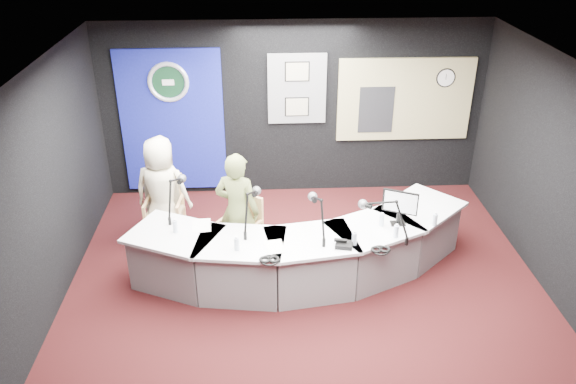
{
  "coord_description": "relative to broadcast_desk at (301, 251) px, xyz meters",
  "views": [
    {
      "loc": [
        -0.53,
        -5.62,
        4.47
      ],
      "look_at": [
        -0.2,
        0.8,
        1.1
      ],
      "focal_mm": 36.0,
      "sensor_mm": 36.0,
      "label": 1
    }
  ],
  "objects": [
    {
      "name": "armchair_left",
      "position": [
        -1.85,
        0.95,
        0.15
      ],
      "size": [
        0.63,
        0.63,
        1.04
      ],
      "primitive_type": null,
      "rotation": [
        0.0,
        0.0,
        -0.08
      ],
      "color": "tan",
      "rests_on": "ground"
    },
    {
      "name": "ceiling",
      "position": [
        0.05,
        -0.55,
        2.42
      ],
      "size": [
        6.0,
        6.0,
        0.02
      ],
      "primitive_type": "cube",
      "color": "silver",
      "rests_on": "ground"
    },
    {
      "name": "framed_photo_upper",
      "position": [
        0.1,
        2.39,
        1.65
      ],
      "size": [
        0.34,
        0.02,
        0.27
      ],
      "primitive_type": "cube",
      "color": "gray",
      "rests_on": "pinboard"
    },
    {
      "name": "booth_glow",
      "position": [
        1.8,
        2.41,
        1.18
      ],
      "size": [
        2.0,
        0.02,
        1.2
      ],
      "primitive_type": "cube",
      "color": "#D4AB86",
      "rests_on": "booth_window_frame"
    },
    {
      "name": "wall_back",
      "position": [
        0.05,
        2.45,
        1.02
      ],
      "size": [
        6.0,
        0.02,
        2.8
      ],
      "primitive_type": "cube",
      "color": "black",
      "rests_on": "ground"
    },
    {
      "name": "framed_photo_lower",
      "position": [
        0.1,
        2.39,
        1.09
      ],
      "size": [
        0.34,
        0.02,
        0.27
      ],
      "primitive_type": "cube",
      "color": "gray",
      "rests_on": "pinboard"
    },
    {
      "name": "boom_mic_b",
      "position": [
        -0.62,
        0.02,
        0.68
      ],
      "size": [
        0.26,
        0.72,
        0.6
      ],
      "primitive_type": null,
      "color": "black",
      "rests_on": "broadcast_desk"
    },
    {
      "name": "wall_right",
      "position": [
        3.05,
        -0.55,
        1.02
      ],
      "size": [
        0.02,
        6.0,
        2.8
      ],
      "primitive_type": "cube",
      "color": "black",
      "rests_on": "ground"
    },
    {
      "name": "headphones_near",
      "position": [
        0.88,
        -0.61,
        0.39
      ],
      "size": [
        0.23,
        0.23,
        0.04
      ],
      "primitive_type": "torus",
      "color": "black",
      "rests_on": "broadcast_desk"
    },
    {
      "name": "seal_center",
      "position": [
        -1.85,
        2.38,
        1.52
      ],
      "size": [
        0.48,
        0.01,
        0.48
      ],
      "primitive_type": "cylinder",
      "rotation": [
        1.57,
        0.0,
        0.0
      ],
      "color": "black",
      "rests_on": "backdrop_panel"
    },
    {
      "name": "agency_seal",
      "position": [
        -1.85,
        2.38,
        1.52
      ],
      "size": [
        0.63,
        0.07,
        0.63
      ],
      "primitive_type": "torus",
      "rotation": [
        1.57,
        0.0,
        0.0
      ],
      "color": "silver",
      "rests_on": "backdrop_panel"
    },
    {
      "name": "equipment_rack",
      "position": [
        1.35,
        2.39,
        1.03
      ],
      "size": [
        0.55,
        0.02,
        0.75
      ],
      "primitive_type": "cube",
      "color": "black",
      "rests_on": "booth_window_frame"
    },
    {
      "name": "ground",
      "position": [
        0.05,
        -0.55,
        -0.38
      ],
      "size": [
        6.0,
        6.0,
        0.0
      ],
      "primitive_type": "plane",
      "color": "black",
      "rests_on": "ground"
    },
    {
      "name": "armchair_right",
      "position": [
        -0.8,
        0.31,
        0.09
      ],
      "size": [
        0.73,
        0.73,
        0.93
      ],
      "primitive_type": null,
      "rotation": [
        0.0,
        0.0,
        -0.6
      ],
      "color": "tan",
      "rests_on": "ground"
    },
    {
      "name": "pinboard",
      "position": [
        0.1,
        2.42,
        1.38
      ],
      "size": [
        0.9,
        0.04,
        1.1
      ],
      "primitive_type": "cube",
      "color": "slate",
      "rests_on": "wall_back"
    },
    {
      "name": "wall_left",
      "position": [
        -2.95,
        -0.55,
        1.02
      ],
      "size": [
        0.02,
        6.0,
        2.8
      ],
      "primitive_type": "cube",
      "color": "black",
      "rests_on": "ground"
    },
    {
      "name": "boom_mic_c",
      "position": [
        0.19,
        -0.18,
        0.68
      ],
      "size": [
        0.2,
        0.73,
        0.6
      ],
      "primitive_type": null,
      "color": "black",
      "rests_on": "broadcast_desk"
    },
    {
      "name": "water_bottles",
      "position": [
        0.06,
        -0.27,
        0.46
      ],
      "size": [
        3.27,
        0.52,
        0.18
      ],
      "primitive_type": null,
      "color": "silver",
      "rests_on": "broadcast_desk"
    },
    {
      "name": "person_man",
      "position": [
        -1.85,
        0.95,
        0.42
      ],
      "size": [
        0.85,
        0.62,
        1.58
      ],
      "primitive_type": "imported",
      "rotation": [
        0.0,
        0.0,
        2.97
      ],
      "color": "beige",
      "rests_on": "ground"
    },
    {
      "name": "boom_mic_d",
      "position": [
        0.98,
        -0.3,
        0.68
      ],
      "size": [
        0.59,
        0.52,
        0.6
      ],
      "primitive_type": null,
      "color": "black",
      "rests_on": "broadcast_desk"
    },
    {
      "name": "person_woman",
      "position": [
        -0.8,
        0.31,
        0.43
      ],
      "size": [
        0.68,
        0.56,
        1.62
      ],
      "primitive_type": "imported",
      "rotation": [
        0.0,
        0.0,
        2.8
      ],
      "color": "#606937",
      "rests_on": "ground"
    },
    {
      "name": "boom_mic_a",
      "position": [
        -1.59,
        0.42,
        0.68
      ],
      "size": [
        0.23,
        0.73,
        0.6
      ],
      "primitive_type": null,
      "color": "black",
      "rests_on": "broadcast_desk"
    },
    {
      "name": "broadcast_desk",
      "position": [
        0.0,
        0.0,
        0.0
      ],
      "size": [
        4.5,
        1.9,
        0.75
      ],
      "primitive_type": null,
      "color": "silver",
      "rests_on": "ground"
    },
    {
      "name": "headphones_far",
      "position": [
        -0.41,
        -0.75,
        0.39
      ],
      "size": [
        0.23,
        0.23,
        0.04
      ],
      "primitive_type": "torus",
      "color": "black",
      "rests_on": "broadcast_desk"
    },
    {
      "name": "backdrop_panel",
      "position": [
        -1.85,
        2.42,
        0.88
      ],
      "size": [
        1.6,
        0.05,
        2.3
      ],
      "primitive_type": "cube",
      "color": "navy",
      "rests_on": "wall_back"
    },
    {
      "name": "desk_phone",
      "position": [
        0.47,
        -0.5,
        0.4
      ],
      "size": [
        0.23,
        0.2,
        0.05
      ],
      "primitive_type": "cube",
      "rotation": [
        0.0,
        0.0,
        -0.24
      ],
      "color": "black",
      "rests_on": "broadcast_desk"
    },
    {
      "name": "booth_window_frame",
      "position": [
        1.8,
        2.42,
        1.18
      ],
      "size": [
        2.12,
        0.06,
        1.32
      ],
      "primitive_type": "cube",
      "color": "tan",
      "rests_on": "wall_back"
    },
    {
      "name": "notepad",
      "position": [
        -0.34,
        -0.46,
        0.38
      ],
      "size": [
        0.25,
        0.32,
        0.0
      ],
      "primitive_type": "cube",
      "rotation": [
        0.0,
        0.0,
        0.15
      ],
      "color": "white",
      "rests_on": "broadcast_desk"
    },
    {
      "name": "wall_clock",
      "position": [
        2.4,
        2.39,
        1.52
      ],
      "size": [
        0.28,
        0.01,
        0.28
      ],
      "primitive_type": "cylinder",
      "rotation": [
        1.57,
        0.0,
        0.0
      ],
      "color": "white",
      "rests_on": "booth_window_frame"
    },
    {
      "name": "draped_jacket",
      "position": [
        -1.89,
        1.2,
        0.24
      ],
      "size": [
        0.51,
        0.14,
        0.7
      ],
      "primitive_type": "cube",
      "rotation": [
        0.0,
        0.0,
        -0.08
      ],
      "color": "gray",
      "rests_on": "armchair_left"
    },
    {
      "name": "paper_stack",
      "position": [
        -1.24,
        0.07,
        0.38
      ],
      "size": [
        0.25,
        0.34,
        0.0
      ],
      "primitive_type": "cube",
      "rotation": [
        0.0,
        0.0,
        0.08
      ],
      "color": "white",
      "rests_on": "broadcast_desk"
    },
    {
      "name": "computer_monitor",
      "position": [
        1.22,
        -0.02,
        0.7
      ],
      "size": [
        0.41,
        0.21,
        0.3
      ],
      "primitive_type": "cube",
      "rotation": [
        0.0,
        0.0,
        -0.44
      ],
      "color": "black",
      "rests_on": "broadcast_desk"
    }
  ]
}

